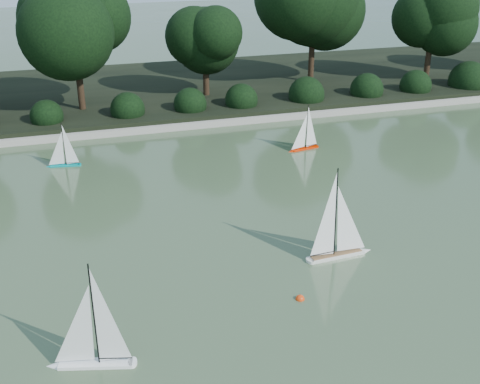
# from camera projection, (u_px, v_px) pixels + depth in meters

# --- Properties ---
(ground) EXTENTS (80.00, 80.00, 0.00)m
(ground) POSITION_uv_depth(u_px,v_px,m) (320.00, 293.00, 9.66)
(ground) COLOR #32492B
(ground) RESTS_ON ground
(pond_coping) EXTENTS (40.00, 0.35, 0.18)m
(pond_coping) POSITION_uv_depth(u_px,v_px,m) (193.00, 125.00, 17.48)
(pond_coping) COLOR gray
(pond_coping) RESTS_ON ground
(far_bank) EXTENTS (40.00, 8.00, 0.30)m
(far_bank) POSITION_uv_depth(u_px,v_px,m) (167.00, 90.00, 20.94)
(far_bank) COLOR black
(far_bank) RESTS_ON ground
(tree_line) EXTENTS (26.31, 3.93, 4.39)m
(tree_line) POSITION_uv_depth(u_px,v_px,m) (212.00, 21.00, 18.89)
(tree_line) COLOR black
(tree_line) RESTS_ON ground
(shrub_hedge) EXTENTS (29.10, 1.10, 1.10)m
(shrub_hedge) POSITION_uv_depth(u_px,v_px,m) (186.00, 105.00, 18.11)
(shrub_hedge) COLOR black
(shrub_hedge) RESTS_ON ground
(sailboat_white_a) EXTENTS (1.22, 0.49, 1.67)m
(sailboat_white_a) POSITION_uv_depth(u_px,v_px,m) (87.00, 350.00, 7.97)
(sailboat_white_a) COLOR white
(sailboat_white_a) RESTS_ON ground
(sailboat_white_b) EXTENTS (1.31, 0.29, 1.79)m
(sailboat_white_b) POSITION_uv_depth(u_px,v_px,m) (342.00, 242.00, 10.64)
(sailboat_white_b) COLOR silver
(sailboat_white_b) RESTS_ON ground
(sailboat_orange) EXTENTS (0.94, 0.32, 1.28)m
(sailboat_orange) POSITION_uv_depth(u_px,v_px,m) (303.00, 142.00, 15.73)
(sailboat_orange) COLOR red
(sailboat_orange) RESTS_ON ground
(sailboat_teal) EXTENTS (0.87, 0.27, 1.18)m
(sailboat_teal) POSITION_uv_depth(u_px,v_px,m) (62.00, 159.00, 14.65)
(sailboat_teal) COLOR #018C8C
(sailboat_teal) RESTS_ON ground
(race_buoy) EXTENTS (0.14, 0.14, 0.14)m
(race_buoy) POSITION_uv_depth(u_px,v_px,m) (300.00, 299.00, 9.50)
(race_buoy) COLOR red
(race_buoy) RESTS_ON ground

